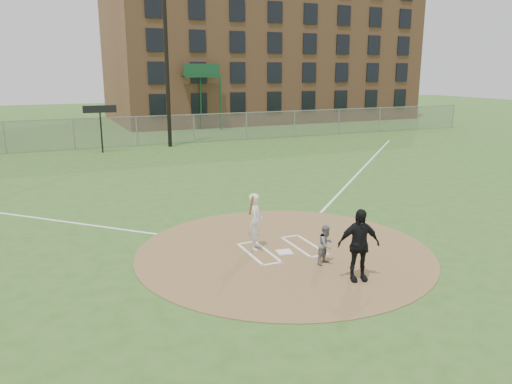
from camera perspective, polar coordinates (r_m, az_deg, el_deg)
name	(u,v)px	position (r m, az deg, el deg)	size (l,w,h in m)	color
ground	(284,251)	(14.34, 3.23, -6.80)	(140.00, 140.00, 0.00)	#31591E
dirt_circle	(284,251)	(14.34, 3.23, -6.77)	(8.40, 8.40, 0.02)	olive
home_plate	(284,252)	(14.20, 3.27, -6.87)	(0.42, 0.42, 0.03)	white
foul_line_first	(361,170)	(26.33, 11.91, 2.46)	(0.10, 24.00, 0.01)	white
catcher	(326,244)	(13.37, 8.02, -5.96)	(0.52, 0.40, 1.06)	slate
umpire	(359,245)	(12.38, 11.65, -5.93)	(1.06, 0.44, 1.80)	black
batters_boxes	(282,249)	(14.46, 2.97, -6.52)	(2.08, 1.88, 0.01)	white
batter_at_plate	(256,221)	(14.21, -0.05, -3.37)	(0.72, 1.06, 1.78)	white
outfield_fence	(137,131)	(34.73, -13.47, 6.76)	(56.08, 0.08, 2.03)	slate
brick_warehouse	(258,46)	(54.65, 0.22, 16.37)	(30.00, 17.17, 15.00)	#9D6543
light_pole	(166,45)	(33.98, -10.25, 16.23)	(1.20, 0.30, 12.22)	black
scoreboard_sign	(100,114)	(32.46, -17.40, 8.48)	(2.00, 0.10, 2.93)	black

